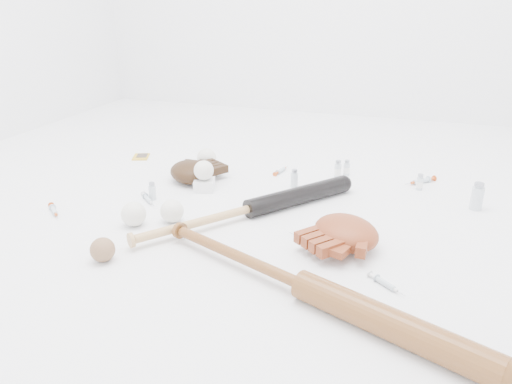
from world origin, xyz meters
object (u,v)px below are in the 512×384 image
(bat_dark, at_px, (250,209))
(pedestal, at_px, (204,185))
(bat_wood, at_px, (303,285))
(glove_dark, at_px, (192,172))

(bat_dark, xyz_separation_m, pedestal, (-0.24, 0.18, -0.01))
(bat_dark, height_order, bat_wood, bat_wood)
(pedestal, bearing_deg, glove_dark, 141.07)
(bat_wood, height_order, pedestal, bat_wood)
(glove_dark, xyz_separation_m, pedestal, (0.08, -0.07, -0.02))
(bat_dark, bearing_deg, pedestal, 92.10)
(glove_dark, bearing_deg, bat_dark, -3.56)
(bat_wood, height_order, glove_dark, glove_dark)
(bat_dark, bearing_deg, bat_wood, -107.19)
(pedestal, bearing_deg, bat_wood, -47.97)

